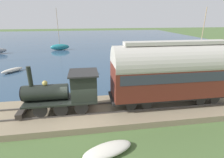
# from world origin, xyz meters

# --- Properties ---
(ground_plane) EXTENTS (200.00, 200.00, 0.00)m
(ground_plane) POSITION_xyz_m (0.00, 0.00, 0.00)
(ground_plane) COLOR #476033
(harbor_water) EXTENTS (80.00, 80.00, 0.01)m
(harbor_water) POSITION_xyz_m (43.18, 0.00, 0.00)
(harbor_water) COLOR #2D4760
(harbor_water) RESTS_ON ground
(rail_embankment) EXTENTS (4.57, 56.00, 0.57)m
(rail_embankment) POSITION_xyz_m (0.59, 0.00, 0.23)
(rail_embankment) COLOR #84755B
(rail_embankment) RESTS_ON ground
(steam_locomotive) EXTENTS (2.07, 5.53, 3.35)m
(steam_locomotive) POSITION_xyz_m (0.59, 0.82, 2.13)
(steam_locomotive) COLOR black
(steam_locomotive) RESTS_ON rail_embankment
(passenger_coach) EXTENTS (2.56, 9.45, 4.78)m
(passenger_coach) POSITION_xyz_m (0.59, -6.92, 3.17)
(passenger_coach) COLOR black
(passenger_coach) RESTS_ON rail_embankment
(sailboat_teal) EXTENTS (1.69, 4.07, 8.63)m
(sailboat_teal) POSITION_xyz_m (28.53, 4.96, 0.70)
(sailboat_teal) COLOR #1E707A
(sailboat_teal) RESTS_ON harbor_water
(sailboat_navy) EXTENTS (3.61, 5.81, 8.08)m
(sailboat_navy) POSITION_xyz_m (10.47, -15.79, 0.70)
(sailboat_navy) COLOR #192347
(sailboat_navy) RESTS_ON harbor_water
(rowboat_far_out) EXTENTS (2.69, 2.42, 0.52)m
(rowboat_far_out) POSITION_xyz_m (12.83, 9.13, 0.27)
(rowboat_far_out) COLOR beige
(rowboat_far_out) RESTS_ON harbor_water
(rowboat_off_pier) EXTENTS (2.42, 1.97, 0.39)m
(rowboat_off_pier) POSITION_xyz_m (10.91, -1.14, 0.20)
(rowboat_off_pier) COLOR silver
(rowboat_off_pier) RESTS_ON harbor_water
(rowboat_near_shore) EXTENTS (1.52, 2.58, 0.52)m
(rowboat_near_shore) POSITION_xyz_m (5.13, -4.04, 0.27)
(rowboat_near_shore) COLOR #B7B2A3
(rowboat_near_shore) RESTS_ON harbor_water
(beached_dinghy) EXTENTS (1.88, 3.00, 0.44)m
(beached_dinghy) POSITION_xyz_m (-3.48, -1.49, 0.22)
(beached_dinghy) COLOR beige
(beached_dinghy) RESTS_ON ground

